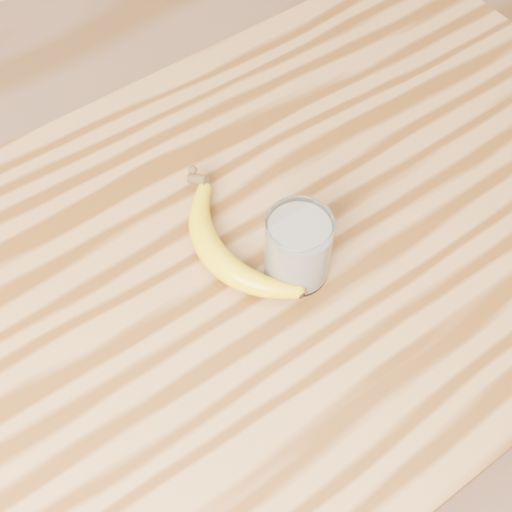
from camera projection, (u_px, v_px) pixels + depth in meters
table at (290, 280)px, 1.13m from camera, size 1.20×0.80×0.90m
smoothie_glass at (298, 248)px, 0.94m from camera, size 0.09×0.09×0.11m
banana at (216, 258)px, 0.97m from camera, size 0.12×0.33×0.04m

